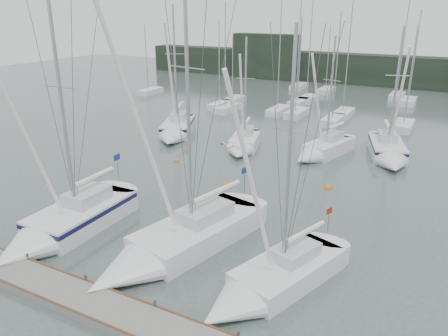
% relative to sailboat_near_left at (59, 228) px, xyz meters
% --- Properties ---
extents(ground, '(160.00, 160.00, 0.00)m').
position_rel_sailboat_near_left_xyz_m(ground, '(6.81, 1.21, -0.65)').
color(ground, '#485754').
rests_on(ground, ground).
extents(dock, '(24.00, 2.00, 0.40)m').
position_rel_sailboat_near_left_xyz_m(dock, '(6.81, -3.79, -0.45)').
color(dock, slate).
rests_on(dock, ground).
extents(far_treeline, '(90.00, 4.00, 5.00)m').
position_rel_sailboat_near_left_xyz_m(far_treeline, '(6.81, 63.21, 1.85)').
color(far_treeline, black).
rests_on(far_treeline, ground).
extents(far_building_left, '(12.00, 3.00, 8.00)m').
position_rel_sailboat_near_left_xyz_m(far_building_left, '(-13.19, 61.21, 3.35)').
color(far_building_left, black).
rests_on(far_building_left, ground).
extents(mast_forest, '(60.11, 24.54, 14.77)m').
position_rel_sailboat_near_left_xyz_m(mast_forest, '(6.53, 40.34, -0.16)').
color(mast_forest, silver).
rests_on(mast_forest, ground).
extents(sailboat_near_left, '(3.35, 9.99, 14.33)m').
position_rel_sailboat_near_left_xyz_m(sailboat_near_left, '(0.00, 0.00, 0.00)').
color(sailboat_near_left, silver).
rests_on(sailboat_near_left, ground).
extents(sailboat_near_center, '(5.75, 11.71, 16.60)m').
position_rel_sailboat_near_left_xyz_m(sailboat_near_center, '(6.67, 1.04, -0.06)').
color(sailboat_near_center, silver).
rests_on(sailboat_near_center, ground).
extents(sailboat_near_right, '(5.26, 8.84, 12.87)m').
position_rel_sailboat_near_left_xyz_m(sailboat_near_right, '(12.43, 0.54, -0.15)').
color(sailboat_near_right, silver).
rests_on(sailboat_near_right, ground).
extents(sailboat_mid_a, '(5.99, 9.08, 13.63)m').
position_rel_sailboat_near_left_xyz_m(sailboat_mid_a, '(-5.86, 20.54, 0.02)').
color(sailboat_mid_a, silver).
rests_on(sailboat_mid_a, ground).
extents(sailboat_mid_b, '(4.15, 7.26, 10.85)m').
position_rel_sailboat_near_left_xyz_m(sailboat_mid_b, '(2.25, 19.56, -0.11)').
color(sailboat_mid_b, silver).
rests_on(sailboat_mid_b, ground).
extents(sailboat_mid_c, '(4.32, 7.83, 11.05)m').
position_rel_sailboat_near_left_xyz_m(sailboat_mid_c, '(9.03, 21.17, -0.08)').
color(sailboat_mid_c, silver).
rests_on(sailboat_mid_c, ground).
extents(sailboat_mid_d, '(4.90, 8.79, 11.95)m').
position_rel_sailboat_near_left_xyz_m(sailboat_mid_d, '(14.56, 23.08, -0.03)').
color(sailboat_mid_d, silver).
rests_on(sailboat_mid_d, ground).
extents(buoy_a, '(0.59, 0.59, 0.59)m').
position_rel_sailboat_near_left_xyz_m(buoy_a, '(4.79, 11.38, -0.65)').
color(buoy_a, orange).
rests_on(buoy_a, ground).
extents(buoy_b, '(0.58, 0.58, 0.58)m').
position_rel_sailboat_near_left_xyz_m(buoy_b, '(11.64, 14.52, -0.65)').
color(buoy_b, orange).
rests_on(buoy_b, ground).
extents(buoy_c, '(0.51, 0.51, 0.51)m').
position_rel_sailboat_near_left_xyz_m(buoy_c, '(-1.56, 14.29, -0.65)').
color(buoy_c, orange).
rests_on(buoy_c, ground).
extents(seagull, '(1.09, 0.53, 0.22)m').
position_rel_sailboat_near_left_xyz_m(seagull, '(9.50, 2.80, 5.53)').
color(seagull, white).
rests_on(seagull, ground).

